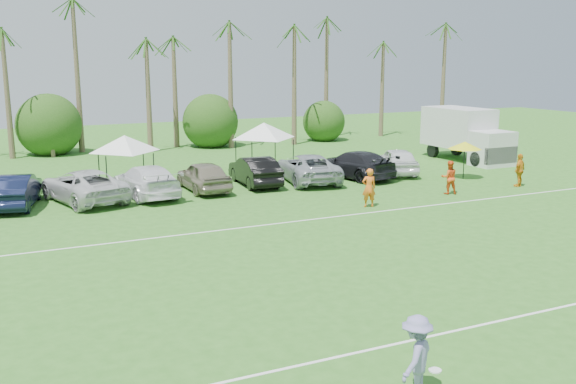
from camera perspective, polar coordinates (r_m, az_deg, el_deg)
name	(u,v)px	position (r m, az deg, el deg)	size (l,w,h in m)	color
ground	(498,367)	(15.92, 18.13, -14.60)	(120.00, 120.00, 0.00)	#306C20
field_lines	(329,266)	(21.92, 3.66, -6.62)	(80.00, 12.10, 0.01)	white
palm_tree_3	(11,10)	(48.34, -23.44, 14.59)	(2.40, 2.40, 11.90)	brown
palm_tree_4	(75,50)	(48.58, -18.37, 11.87)	(2.40, 2.40, 8.90)	brown
palm_tree_5	(132,38)	(49.26, -13.71, 13.14)	(2.40, 2.40, 9.90)	brown
palm_tree_6	(185,27)	(50.26, -9.15, 14.26)	(2.40, 2.40, 10.90)	brown
palm_tree_7	(235,17)	(51.57, -4.75, 15.25)	(2.40, 2.40, 11.90)	brown
palm_tree_8	(293,51)	(53.44, 0.44, 12.39)	(2.40, 2.40, 8.90)	brown
palm_tree_9	(346,41)	(55.79, 5.20, 13.22)	(2.40, 2.40, 9.90)	brown
palm_tree_10	(396,32)	(58.50, 9.58, 13.88)	(2.40, 2.40, 10.90)	brown
palm_tree_11	(434,23)	(60.89, 12.81, 14.47)	(2.40, 2.40, 11.90)	brown
bush_tree_1	(50,131)	(49.63, -20.39, 5.13)	(4.00, 4.00, 4.00)	brown
bush_tree_2	(209,124)	(52.01, -7.06, 6.05)	(4.00, 4.00, 4.00)	brown
bush_tree_3	(319,119)	(55.91, 2.78, 6.52)	(4.00, 4.00, 4.00)	brown
sideline_player_a	(369,188)	(30.53, 7.21, 0.38)	(0.68, 0.44, 1.85)	orange
sideline_player_b	(449,177)	(34.25, 14.13, 1.27)	(0.85, 0.66, 1.75)	#F3541B
sideline_player_c	(520,170)	(37.39, 19.89, 1.84)	(1.07, 0.44, 1.82)	orange
box_truck	(466,133)	(45.87, 15.56, 5.08)	(2.74, 6.92, 3.56)	silver
canopy_tent_left	(124,135)	(36.76, -14.35, 4.90)	(3.95, 3.95, 3.20)	black
canopy_tent_right	(264,123)	(40.44, -2.16, 6.18)	(4.28, 4.28, 3.47)	black
market_umbrella	(465,145)	(38.73, 15.45, 4.01)	(1.97, 1.97, 2.19)	black
frisbee_player	(416,357)	(13.87, 11.34, -14.19)	(1.33, 1.20, 1.79)	#837FB4
parked_car_1	(16,191)	(32.91, -23.05, 0.12)	(1.69, 4.85, 1.60)	black
parked_car_2	(84,186)	(32.98, -17.71, 0.53)	(2.65, 5.75, 1.60)	silver
parked_car_3	(146,181)	(33.48, -12.49, 0.98)	(2.24, 5.51, 1.60)	white
parked_car_4	(203,176)	(34.35, -7.53, 1.43)	(1.89, 4.69, 1.60)	gray
parked_car_5	(255,171)	(35.66, -2.97, 1.90)	(1.69, 4.85, 1.60)	black
parked_car_6	(308,168)	(36.55, 1.75, 2.15)	(2.65, 5.75, 1.60)	#A1A6AC
parked_car_7	(354,164)	(37.98, 5.93, 2.46)	(2.24, 5.51, 1.60)	black
parked_car_8	(397,161)	(39.70, 9.68, 2.76)	(1.89, 4.69, 1.60)	white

